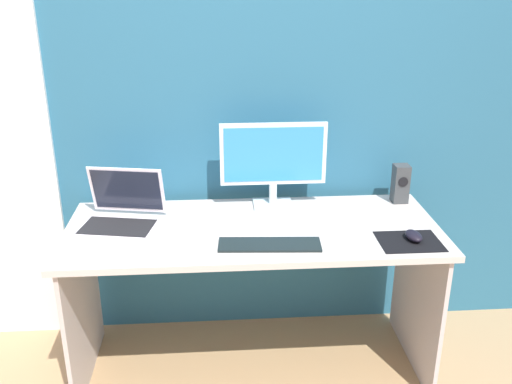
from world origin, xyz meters
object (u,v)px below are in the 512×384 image
Objects in this scene: laptop at (121,215)px; speaker_right at (400,184)px; monitor at (273,160)px; mouse at (414,236)px; keyboard_external at (270,245)px.

speaker_right is at bearing 7.70° from laptop.
monitor is 0.70m from mouse.
monitor is at bearing 13.93° from laptop.
laptop is at bearing 162.05° from keyboard_external.
mouse is at bearing -99.31° from speaker_right.
monitor is 2.65× the size of speaker_right.
mouse is (1.20, -0.24, -0.03)m from laptop.
mouse is (-0.07, -0.41, -0.07)m from speaker_right.
speaker_right is at bearing 36.04° from keyboard_external.
monitor reaches higher than mouse.
monitor is at bearing 86.25° from keyboard_external.
monitor reaches higher than speaker_right.
keyboard_external is at bearing -97.37° from monitor.
monitor is 1.18× the size of keyboard_external.
laptop reaches higher than speaker_right.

